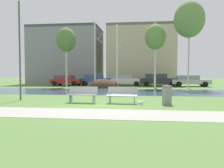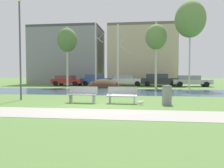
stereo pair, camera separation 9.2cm
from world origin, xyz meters
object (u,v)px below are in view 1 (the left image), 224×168
Objects in this scene: parked_wagon_fourth_dark at (158,80)px; bench_left at (82,94)px; seagull at (141,102)px; trash_bin at (167,95)px; bench_right at (122,94)px; streetlamp at (19,32)px; parked_van_nearest_red at (66,80)px; parked_suv_fifth_silver at (190,81)px; parked_hatch_third_white at (125,80)px; parked_sedan_second_blue at (96,80)px.

bench_left is at bearing -107.57° from parked_wagon_fourth_dark.
trash_bin is at bearing 14.61° from seagull.
streetlamp reaches higher than bench_right.
trash_bin is 0.23× the size of parked_van_nearest_red.
parked_wagon_fourth_dark reaches higher than parked_suv_fifth_silver.
bench_right reaches higher than seagull.
bench_right is 17.44m from parked_hatch_third_white.
parked_sedan_second_blue is at bearing 112.34° from trash_bin.
parked_sedan_second_blue is at bearing 176.81° from parked_suv_fifth_silver.
bench_left is 0.39× the size of parked_van_nearest_red.
seagull is at bearing -165.39° from trash_bin.
streetlamp reaches higher than parked_hatch_third_white.
bench_right is 2.32m from trash_bin.
trash_bin is at bearing -79.19° from parked_hatch_third_white.
streetlamp is (-7.15, 1.21, 3.89)m from seagull.
parked_suv_fifth_silver is at bearing 50.49° from streetlamp.
bench_right is 18.11m from parked_sedan_second_blue.
parked_hatch_third_white is 4.31m from parked_wagon_fourth_dark.
parked_sedan_second_blue reaches higher than parked_suv_fifth_silver.
bench_right is 18.19m from parked_suv_fifth_silver.
parked_sedan_second_blue reaches higher than bench_left.
parked_hatch_third_white is (-2.04, 17.92, 0.63)m from seagull.
bench_right is 0.35× the size of parked_hatch_third_white.
parked_van_nearest_red is at bearing -174.75° from parked_hatch_third_white.
trash_bin is at bearing -4.11° from bench_right.
parked_suv_fifth_silver is (15.82, 0.06, 0.01)m from parked_van_nearest_red.
parked_hatch_third_white is 0.96× the size of parked_wagon_fourth_dark.
parked_wagon_fourth_dark reaches higher than parked_hatch_third_white.
parked_hatch_third_white is at bearing -0.25° from parked_sedan_second_blue.
parked_van_nearest_red is 0.85× the size of parked_wagon_fourth_dark.
seagull is 0.08× the size of parked_wagon_fourth_dark.
bench_left is 17.45m from parked_hatch_third_white.
seagull is 18.90m from parked_sedan_second_blue.
streetlamp is (-8.47, 0.87, 3.53)m from trash_bin.
seagull is at bearing -97.29° from parked_wagon_fourth_dark.
parked_sedan_second_blue is at bearing 178.10° from parked_wagon_fourth_dark.
bench_left is 4.50m from trash_bin.
parked_suv_fifth_silver is at bearing 61.07° from bench_left.
parked_van_nearest_red is at bearing 99.16° from streetlamp.
parked_hatch_third_white reaches higher than trash_bin.
bench_right is 18.85m from parked_van_nearest_red.
seagull is 0.10× the size of parked_sedan_second_blue.
parked_van_nearest_red is 12.00m from parked_wagon_fourth_dark.
parked_hatch_third_white reaches higher than bench_left.
bench_left is at bearing 180.00° from bench_right.
parked_van_nearest_red is 7.73m from parked_hatch_third_white.
parked_sedan_second_blue is 3.87m from parked_hatch_third_white.
parked_hatch_third_white is (-3.36, 17.58, 0.26)m from trash_bin.
parked_hatch_third_white reaches higher than bench_right.
bench_left is at bearing -118.93° from parked_suv_fifth_silver.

